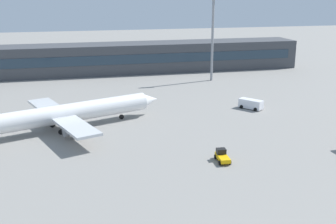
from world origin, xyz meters
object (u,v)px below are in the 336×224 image
object	(u,v)px
baggage_tug_yellow	(222,156)
floodlight_tower_west	(213,32)
airplane_mid	(67,114)
service_van_white	(251,104)

from	to	relation	value
baggage_tug_yellow	floodlight_tower_west	size ratio (longest dim) A/B	0.16
airplane_mid	floodlight_tower_west	world-z (taller)	floodlight_tower_west
baggage_tug_yellow	airplane_mid	bearing A→B (deg)	137.01
baggage_tug_yellow	service_van_white	bearing A→B (deg)	57.85
baggage_tug_yellow	service_van_white	distance (m)	30.76
service_van_white	floodlight_tower_west	bearing A→B (deg)	87.12
airplane_mid	baggage_tug_yellow	size ratio (longest dim) A/B	10.41
airplane_mid	floodlight_tower_west	bearing A→B (deg)	41.01
airplane_mid	service_van_white	xyz separation A→B (m)	(39.13, 4.83, -1.89)
baggage_tug_yellow	service_van_white	world-z (taller)	service_van_white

